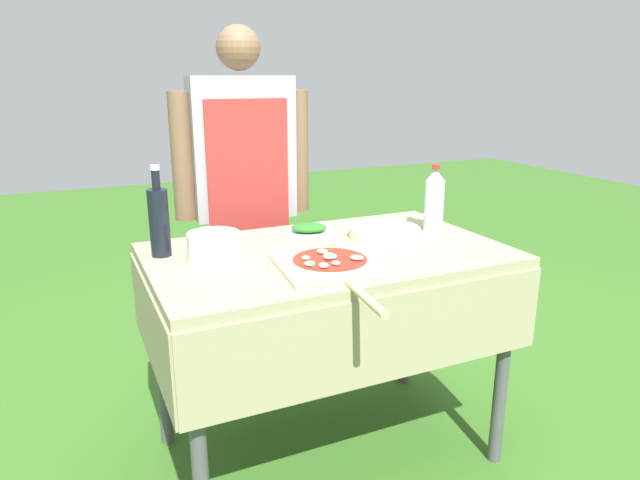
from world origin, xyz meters
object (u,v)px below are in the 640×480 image
(person_cook, at_px, (244,183))
(plate_stack, at_px, (385,233))
(herb_container, at_px, (309,229))
(prep_table, at_px, (327,279))
(pizza_on_peel, at_px, (332,265))
(mixing_tub, at_px, (214,247))
(oil_bottle, at_px, (159,220))
(water_bottle, at_px, (434,200))

(person_cook, distance_m, plate_stack, 0.71)
(herb_container, bearing_deg, person_cook, 105.46)
(prep_table, relative_size, pizza_on_peel, 2.10)
(pizza_on_peel, height_order, plate_stack, pizza_on_peel)
(herb_container, height_order, mixing_tub, mixing_tub)
(pizza_on_peel, relative_size, oil_bottle, 1.92)
(mixing_tub, bearing_deg, plate_stack, -0.22)
(herb_container, bearing_deg, prep_table, -97.01)
(plate_stack, bearing_deg, water_bottle, 2.37)
(water_bottle, xyz_separation_m, mixing_tub, (-0.87, -0.01, -0.07))
(pizza_on_peel, distance_m, plate_stack, 0.41)
(pizza_on_peel, xyz_separation_m, oil_bottle, (-0.46, 0.36, 0.11))
(pizza_on_peel, distance_m, water_bottle, 0.62)
(person_cook, xyz_separation_m, herb_container, (0.12, -0.43, -0.11))
(pizza_on_peel, bearing_deg, mixing_tub, 148.49)
(oil_bottle, height_order, mixing_tub, oil_bottle)
(person_cook, distance_m, mixing_tub, 0.67)
(mixing_tub, distance_m, plate_stack, 0.64)
(oil_bottle, bearing_deg, mixing_tub, -40.05)
(prep_table, distance_m, water_bottle, 0.54)
(oil_bottle, relative_size, herb_container, 1.62)
(pizza_on_peel, bearing_deg, oil_bottle, 147.64)
(oil_bottle, height_order, plate_stack, oil_bottle)
(pizza_on_peel, bearing_deg, herb_container, 82.05)
(prep_table, bearing_deg, herb_container, 82.99)
(prep_table, relative_size, mixing_tub, 7.18)
(pizza_on_peel, xyz_separation_m, herb_container, (0.10, 0.41, 0.01))
(pizza_on_peel, height_order, oil_bottle, oil_bottle)
(herb_container, relative_size, mixing_tub, 1.10)
(prep_table, distance_m, plate_stack, 0.29)
(water_bottle, height_order, herb_container, water_bottle)
(oil_bottle, distance_m, water_bottle, 1.02)
(prep_table, bearing_deg, pizza_on_peel, -111.81)
(pizza_on_peel, bearing_deg, prep_table, 74.16)
(water_bottle, distance_m, plate_stack, 0.24)
(mixing_tub, bearing_deg, pizza_on_peel, -37.49)
(oil_bottle, xyz_separation_m, water_bottle, (1.01, -0.12, 0.00))
(mixing_tub, bearing_deg, water_bottle, 0.45)
(water_bottle, xyz_separation_m, plate_stack, (-0.22, -0.01, -0.10))
(water_bottle, bearing_deg, oil_bottle, 173.39)
(herb_container, height_order, plate_stack, same)
(pizza_on_peel, relative_size, plate_stack, 2.19)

